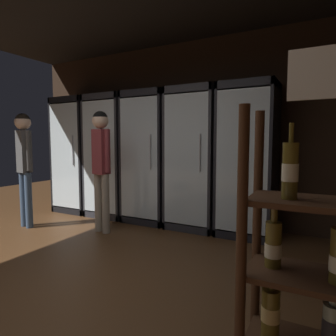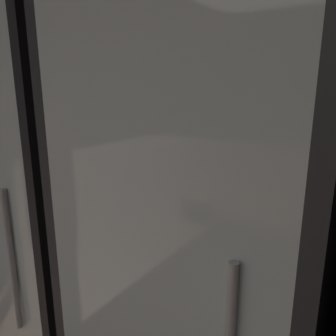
# 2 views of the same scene
# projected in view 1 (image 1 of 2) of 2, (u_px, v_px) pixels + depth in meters

# --- Properties ---
(ground_plane) EXTENTS (12.00, 12.00, 0.00)m
(ground_plane) POSITION_uv_depth(u_px,v_px,m) (19.00, 313.00, 2.22)
(ground_plane) COLOR #51331C
(wall_back) EXTENTS (6.00, 0.06, 2.80)m
(wall_back) POSITION_uv_depth(u_px,v_px,m) (189.00, 133.00, 4.76)
(wall_back) COLOR black
(wall_back) RESTS_ON ground
(cooler_far_left) EXTENTS (0.73, 0.65, 2.03)m
(cooler_far_left) POSITION_uv_depth(u_px,v_px,m) (80.00, 157.00, 5.47)
(cooler_far_left) COLOR black
(cooler_far_left) RESTS_ON ground
(cooler_left) EXTENTS (0.73, 0.65, 2.03)m
(cooler_left) POSITION_uv_depth(u_px,v_px,m) (113.00, 158.00, 5.11)
(cooler_left) COLOR #2B2B30
(cooler_left) RESTS_ON ground
(cooler_center) EXTENTS (0.73, 0.65, 2.03)m
(cooler_center) POSITION_uv_depth(u_px,v_px,m) (151.00, 159.00, 4.75)
(cooler_center) COLOR black
(cooler_center) RESTS_ON ground
(cooler_right) EXTENTS (0.73, 0.65, 2.03)m
(cooler_right) POSITION_uv_depth(u_px,v_px,m) (195.00, 160.00, 4.39)
(cooler_right) COLOR #2B2B30
(cooler_right) RESTS_ON ground
(cooler_far_right) EXTENTS (0.73, 0.65, 2.03)m
(cooler_far_right) POSITION_uv_depth(u_px,v_px,m) (248.00, 162.00, 4.03)
(cooler_far_right) COLOR black
(cooler_far_right) RESTS_ON ground
(shopper_near) EXTENTS (0.32, 0.22, 1.68)m
(shopper_near) POSITION_uv_depth(u_px,v_px,m) (101.00, 157.00, 4.12)
(shopper_near) COLOR gray
(shopper_near) RESTS_ON ground
(shopper_far) EXTENTS (0.29, 0.22, 1.67)m
(shopper_far) POSITION_uv_depth(u_px,v_px,m) (24.00, 156.00, 4.37)
(shopper_far) COLOR #384C66
(shopper_far) RESTS_ON ground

